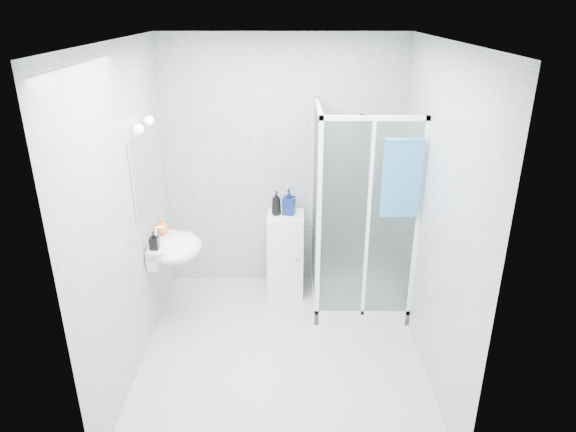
{
  "coord_description": "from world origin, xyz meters",
  "views": [
    {
      "loc": [
        0.07,
        -3.71,
        2.84
      ],
      "look_at": [
        0.05,
        0.35,
        1.15
      ],
      "focal_mm": 32.0,
      "sensor_mm": 36.0,
      "label": 1
    }
  ],
  "objects_px": {
    "soap_dispenser_orange": "(162,227)",
    "soap_dispenser_black": "(154,241)",
    "shampoo_bottle_a": "(276,203)",
    "shower_enclosure": "(351,266)",
    "wall_basin": "(173,248)",
    "storage_cabinet": "(286,254)",
    "hand_towel": "(402,176)",
    "shampoo_bottle_b": "(289,202)"
  },
  "relations": [
    {
      "from": "shampoo_bottle_a",
      "to": "wall_basin",
      "type": "bearing_deg",
      "value": -147.85
    },
    {
      "from": "shampoo_bottle_a",
      "to": "soap_dispenser_black",
      "type": "relative_size",
      "value": 1.5
    },
    {
      "from": "soap_dispenser_orange",
      "to": "soap_dispenser_black",
      "type": "xyz_separation_m",
      "value": [
        0.0,
        -0.31,
        0.01
      ]
    },
    {
      "from": "wall_basin",
      "to": "storage_cabinet",
      "type": "xyz_separation_m",
      "value": [
        1.01,
        0.57,
        -0.35
      ]
    },
    {
      "from": "hand_towel",
      "to": "soap_dispenser_black",
      "type": "xyz_separation_m",
      "value": [
        -2.11,
        -0.08,
        -0.56
      ]
    },
    {
      "from": "storage_cabinet",
      "to": "shower_enclosure",
      "type": "bearing_deg",
      "value": -20.29
    },
    {
      "from": "shampoo_bottle_a",
      "to": "soap_dispenser_black",
      "type": "height_order",
      "value": "shampoo_bottle_a"
    },
    {
      "from": "soap_dispenser_orange",
      "to": "hand_towel",
      "type": "bearing_deg",
      "value": -6.35
    },
    {
      "from": "wall_basin",
      "to": "shampoo_bottle_a",
      "type": "distance_m",
      "value": 1.1
    },
    {
      "from": "wall_basin",
      "to": "soap_dispenser_black",
      "type": "relative_size",
      "value": 3.4
    },
    {
      "from": "shower_enclosure",
      "to": "soap_dispenser_orange",
      "type": "xyz_separation_m",
      "value": [
        -1.78,
        -0.17,
        0.49
      ]
    },
    {
      "from": "shampoo_bottle_a",
      "to": "soap_dispenser_black",
      "type": "xyz_separation_m",
      "value": [
        -1.04,
        -0.74,
        -0.06
      ]
    },
    {
      "from": "shampoo_bottle_b",
      "to": "soap_dispenser_orange",
      "type": "height_order",
      "value": "shampoo_bottle_b"
    },
    {
      "from": "storage_cabinet",
      "to": "soap_dispenser_black",
      "type": "xyz_separation_m",
      "value": [
        -1.13,
        -0.73,
        0.5
      ]
    },
    {
      "from": "shower_enclosure",
      "to": "shampoo_bottle_b",
      "type": "xyz_separation_m",
      "value": [
        -0.61,
        0.28,
        0.57
      ]
    },
    {
      "from": "soap_dispenser_orange",
      "to": "soap_dispenser_black",
      "type": "distance_m",
      "value": 0.31
    },
    {
      "from": "hand_towel",
      "to": "shampoo_bottle_b",
      "type": "relative_size",
      "value": 2.63
    },
    {
      "from": "shampoo_bottle_b",
      "to": "soap_dispenser_orange",
      "type": "relative_size",
      "value": 1.73
    },
    {
      "from": "shampoo_bottle_a",
      "to": "soap_dispenser_orange",
      "type": "bearing_deg",
      "value": -157.71
    },
    {
      "from": "soap_dispenser_black",
      "to": "shower_enclosure",
      "type": "bearing_deg",
      "value": 15.12
    },
    {
      "from": "shower_enclosure",
      "to": "hand_towel",
      "type": "xyz_separation_m",
      "value": [
        0.33,
        -0.4,
        1.06
      ]
    },
    {
      "from": "shower_enclosure",
      "to": "soap_dispenser_orange",
      "type": "bearing_deg",
      "value": -174.65
    },
    {
      "from": "shampoo_bottle_a",
      "to": "soap_dispenser_orange",
      "type": "distance_m",
      "value": 1.13
    },
    {
      "from": "shower_enclosure",
      "to": "wall_basin",
      "type": "bearing_deg",
      "value": -169.19
    },
    {
      "from": "hand_towel",
      "to": "shampoo_bottle_b",
      "type": "xyz_separation_m",
      "value": [
        -0.94,
        0.68,
        -0.49
      ]
    },
    {
      "from": "hand_towel",
      "to": "soap_dispenser_black",
      "type": "relative_size",
      "value": 4.17
    },
    {
      "from": "shampoo_bottle_a",
      "to": "storage_cabinet",
      "type": "bearing_deg",
      "value": -4.02
    },
    {
      "from": "wall_basin",
      "to": "shampoo_bottle_a",
      "type": "relative_size",
      "value": 2.26
    },
    {
      "from": "soap_dispenser_black",
      "to": "shampoo_bottle_a",
      "type": "bearing_deg",
      "value": 35.47
    },
    {
      "from": "shampoo_bottle_b",
      "to": "soap_dispenser_black",
      "type": "distance_m",
      "value": 1.39
    },
    {
      "from": "shower_enclosure",
      "to": "soap_dispenser_orange",
      "type": "relative_size",
      "value": 13.21
    },
    {
      "from": "storage_cabinet",
      "to": "hand_towel",
      "type": "distance_m",
      "value": 1.59
    },
    {
      "from": "storage_cabinet",
      "to": "hand_towel",
      "type": "height_order",
      "value": "hand_towel"
    },
    {
      "from": "shampoo_bottle_a",
      "to": "shampoo_bottle_b",
      "type": "height_order",
      "value": "shampoo_bottle_b"
    },
    {
      "from": "soap_dispenser_orange",
      "to": "shampoo_bottle_a",
      "type": "bearing_deg",
      "value": 22.29
    },
    {
      "from": "hand_towel",
      "to": "soap_dispenser_black",
      "type": "height_order",
      "value": "hand_towel"
    },
    {
      "from": "shampoo_bottle_a",
      "to": "soap_dispenser_orange",
      "type": "xyz_separation_m",
      "value": [
        -1.04,
        -0.43,
        -0.07
      ]
    },
    {
      "from": "storage_cabinet",
      "to": "shampoo_bottle_b",
      "type": "height_order",
      "value": "shampoo_bottle_b"
    },
    {
      "from": "wall_basin",
      "to": "shower_enclosure",
      "type": "bearing_deg",
      "value": 10.81
    },
    {
      "from": "shampoo_bottle_b",
      "to": "soap_dispenser_orange",
      "type": "xyz_separation_m",
      "value": [
        -1.17,
        -0.45,
        -0.08
      ]
    },
    {
      "from": "wall_basin",
      "to": "soap_dispenser_orange",
      "type": "relative_size",
      "value": 3.7
    },
    {
      "from": "shower_enclosure",
      "to": "hand_towel",
      "type": "distance_m",
      "value": 1.18
    }
  ]
}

